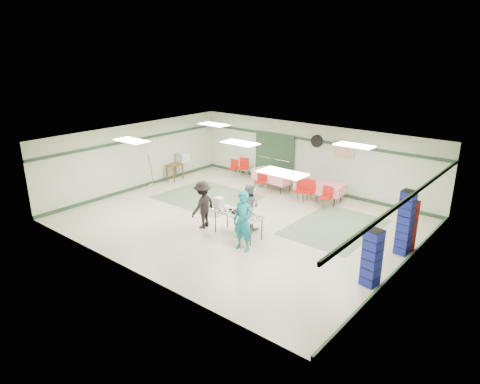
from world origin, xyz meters
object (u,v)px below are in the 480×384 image
Objects in this scene: crate_stack_blue_b at (372,258)px; dining_table_b at (272,176)px; volunteer_dark at (203,205)px; volunteer_teal at (243,221)px; serving_table at (238,215)px; chair_d at (262,180)px; crate_stack_red at (407,226)px; chair_a at (309,189)px; chair_c at (327,195)px; chair_b at (300,188)px; broom at (151,170)px; chair_loose_b at (234,167)px; chair_loose_a at (244,166)px; printer_table at (175,167)px; dining_table_a at (319,186)px; crate_stack_blue_a at (405,223)px; office_printer at (183,157)px; volunteer_grey at (249,206)px.

dining_table_b is at bearing 143.50° from crate_stack_blue_b.
volunteer_teal is at bearing 72.85° from volunteer_dark.
serving_table is 4.39m from chair_d.
crate_stack_red is at bearing 30.09° from serving_table.
chair_a is 1.11× the size of chair_c.
dining_table_b is at bearing 154.31° from chair_b.
crate_stack_red is at bearing -21.25° from chair_a.
dining_table_b reaches higher than serving_table.
chair_loose_b is at bearing 64.89° from broom.
chair_loose_a is (-3.98, 1.04, -0.01)m from chair_a.
chair_b is 1.03× the size of printer_table.
volunteer_teal reaches higher than dining_table_a.
serving_table is 4.94m from crate_stack_red.
volunteer_teal is at bearing -143.55° from crate_stack_blue_a.
dining_table_a is at bearing 151.84° from crate_stack_red.
crate_stack_red is (0.00, 0.24, -0.18)m from crate_stack_blue_a.
chair_loose_a is at bearing 44.45° from office_printer.
volunteer_teal is 0.99× the size of dining_table_b.
chair_d is 1.74× the size of office_printer.
crate_stack_blue_a is at bearing 106.63° from volunteer_dark.
chair_c is 1.02× the size of chair_loose_b.
volunteer_grey is 5.74m from chair_loose_b.
chair_b is at bearing 26.11° from broom.
chair_c is (2.24, 4.11, -0.27)m from volunteer_dark.
chair_c is at bearing 146.34° from volunteer_dark.
chair_c reaches higher than dining_table_a.
office_printer is 0.36× the size of broom.
chair_a is 0.60× the size of crate_stack_red.
dining_table_a is at bearing -31.13° from chair_loose_a.
chair_a is 0.67× the size of broom.
chair_a is (-0.55, 4.56, -0.32)m from volunteer_teal.
printer_table is (-4.04, -1.73, 0.05)m from dining_table_b.
dining_table_a is at bearing 28.86° from broom.
crate_stack_red is (6.38, -1.60, 0.25)m from chair_d.
broom reaches higher than serving_table.
volunteer_grey is at bearing -58.19° from dining_table_b.
volunteer_teal is at bearing -14.02° from broom.
chair_d is 6.58m from crate_stack_red.
volunteer_dark reaches higher than office_printer.
printer_table is at bearing 177.53° from crate_stack_red.
chair_a reaches higher than serving_table.
crate_stack_blue_a is 0.30m from crate_stack_red.
printer_table is 1.24m from broom.
serving_table is 1.15× the size of crate_stack_blue_b.
volunteer_dark is 1.01× the size of crate_stack_red.
chair_c is 0.99× the size of printer_table.
chair_a is 0.49× the size of crate_stack_blue_a.
volunteer_grey is 0.99× the size of crate_stack_red.
chair_b is 1.11m from chair_c.
dining_table_b is at bearing -17.18° from chair_loose_b.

